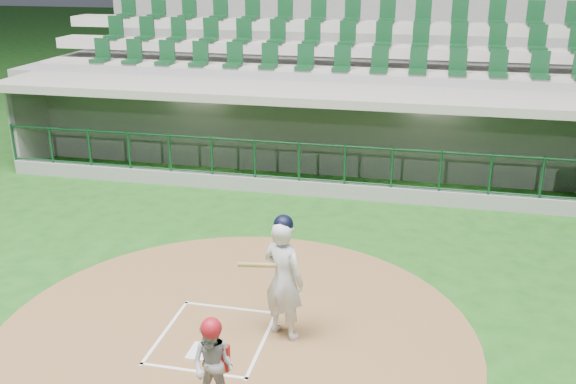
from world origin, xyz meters
The scene contains 8 objects.
ground centered at (0.00, 0.00, 0.00)m, with size 120.00×120.00×0.00m, color #184A15.
dirt_circle centered at (0.30, -0.20, 0.01)m, with size 7.20×7.20×0.01m, color brown.
home_plate centered at (0.00, -0.70, 0.02)m, with size 0.43×0.43×0.02m, color white.
batter_box_chalk centered at (0.00, -0.30, 0.02)m, with size 1.55×1.80×0.01m.
dugout_structure centered at (0.04, 7.81, 0.97)m, with size 16.40×3.70×3.00m.
seating_deck centered at (0.00, 10.91, 1.42)m, with size 17.00×6.72×5.15m.
batter centered at (1.00, 0.00, 0.97)m, with size 0.94×0.98×1.92m.
catcher centered at (0.52, -1.75, 0.62)m, with size 0.63×0.53×1.25m.
Camera 1 is at (2.86, -8.01, 5.29)m, focal length 40.00 mm.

